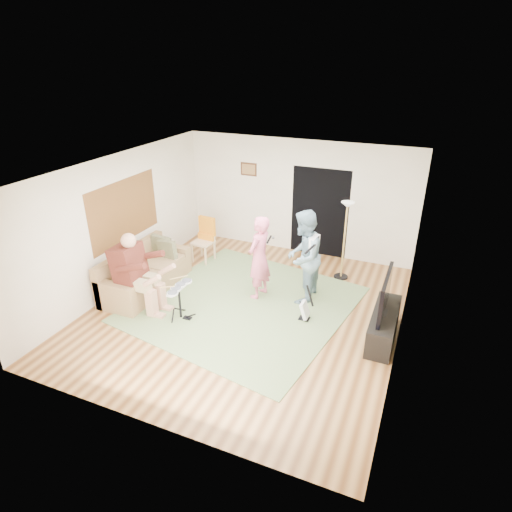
{
  "coord_description": "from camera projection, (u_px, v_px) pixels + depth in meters",
  "views": [
    {
      "loc": [
        2.86,
        -6.26,
        4.4
      ],
      "look_at": [
        0.08,
        0.3,
        1.02
      ],
      "focal_mm": 30.0,
      "sensor_mm": 36.0,
      "label": 1
    }
  ],
  "objects": [
    {
      "name": "drummer",
      "position": [
        139.0,
        281.0,
        7.93
      ],
      "size": [
        0.99,
        0.55,
        1.52
      ],
      "color": "#572118",
      "rests_on": "sofa"
    },
    {
      "name": "dining_chair",
      "position": [
        204.0,
        246.0,
        9.92
      ],
      "size": [
        0.48,
        0.5,
        1.03
      ],
      "rotation": [
        0.0,
        0.0,
        -0.1
      ],
      "color": "#D8B88C",
      "rests_on": "floor"
    },
    {
      "name": "walls",
      "position": [
        245.0,
        245.0,
        7.52
      ],
      "size": [
        5.5,
        6.0,
        2.7
      ],
      "primitive_type": null,
      "color": "#EFE3CF",
      "rests_on": "floor"
    },
    {
      "name": "picture_frame",
      "position": [
        249.0,
        169.0,
        10.22
      ],
      "size": [
        0.42,
        0.03,
        0.32
      ],
      "primitive_type": "cube",
      "color": "#3F2314",
      "rests_on": "walls"
    },
    {
      "name": "torchiere_lamp",
      "position": [
        345.0,
        227.0,
        8.8
      ],
      "size": [
        0.31,
        0.31,
        1.71
      ],
      "color": "black",
      "rests_on": "floor"
    },
    {
      "name": "television",
      "position": [
        385.0,
        294.0,
        6.98
      ],
      "size": [
        0.06,
        1.11,
        0.69
      ],
      "primitive_type": "cube",
      "color": "black",
      "rests_on": "tv_cabinet"
    },
    {
      "name": "guitar_held",
      "position": [
        314.0,
        243.0,
        7.89
      ],
      "size": [
        0.18,
        0.61,
        0.26
      ],
      "primitive_type": null,
      "rotation": [
        0.0,
        0.0,
        -0.11
      ],
      "color": "white",
      "rests_on": "guitarist"
    },
    {
      "name": "area_rug",
      "position": [
        244.0,
        304.0,
        8.3
      ],
      "size": [
        4.3,
        4.36,
        0.02
      ],
      "primitive_type": "cube",
      "rotation": [
        0.0,
        0.0,
        -0.17
      ],
      "color": "#667F4D",
      "rests_on": "floor"
    },
    {
      "name": "tv_cabinet",
      "position": [
        384.0,
        325.0,
        7.22
      ],
      "size": [
        0.4,
        1.4,
        0.5
      ],
      "primitive_type": "cube",
      "color": "black",
      "rests_on": "floor"
    },
    {
      "name": "microphone",
      "position": [
        269.0,
        239.0,
        7.98
      ],
      "size": [
        0.06,
        0.06,
        0.24
      ],
      "primitive_type": null,
      "color": "black",
      "rests_on": "singer"
    },
    {
      "name": "guitar_spare",
      "position": [
        305.0,
        310.0,
        7.73
      ],
      "size": [
        0.26,
        0.23,
        0.72
      ],
      "color": "black",
      "rests_on": "floor"
    },
    {
      "name": "ceiling",
      "position": [
        244.0,
        169.0,
        6.95
      ],
      "size": [
        6.0,
        6.0,
        0.0
      ],
      "primitive_type": "plane",
      "rotation": [
        3.14,
        0.0,
        0.0
      ],
      "color": "white",
      "rests_on": "walls"
    },
    {
      "name": "drum_kit",
      "position": [
        180.0,
        304.0,
        7.75
      ],
      "size": [
        0.37,
        0.66,
        0.68
      ],
      "color": "black",
      "rests_on": "floor"
    },
    {
      "name": "doorway",
      "position": [
        320.0,
        213.0,
        9.95
      ],
      "size": [
        2.1,
        0.0,
        2.1
      ],
      "primitive_type": "plane",
      "rotation": [
        1.57,
        0.0,
        0.0
      ],
      "color": "black",
      "rests_on": "walls"
    },
    {
      "name": "sofa",
      "position": [
        143.0,
        276.0,
        8.75
      ],
      "size": [
        0.86,
        2.1,
        0.85
      ],
      "color": "#98754C",
      "rests_on": "floor"
    },
    {
      "name": "window_blinds",
      "position": [
        125.0,
        211.0,
        8.57
      ],
      "size": [
        0.0,
        2.05,
        2.05
      ],
      "primitive_type": "plane",
      "rotation": [
        1.57,
        0.0,
        1.57
      ],
      "color": "brown",
      "rests_on": "walls"
    },
    {
      "name": "floor",
      "position": [
        246.0,
        310.0,
        8.1
      ],
      "size": [
        6.0,
        6.0,
        0.0
      ],
      "primitive_type": "plane",
      "color": "brown",
      "rests_on": "ground"
    },
    {
      "name": "guitarist",
      "position": [
        303.0,
        257.0,
        8.1
      ],
      "size": [
        0.69,
        0.89,
        1.83
      ],
      "primitive_type": "imported",
      "rotation": [
        0.0,
        0.0,
        -1.57
      ],
      "color": "#6F92A3",
      "rests_on": "floor"
    },
    {
      "name": "singer",
      "position": [
        259.0,
        258.0,
        8.23
      ],
      "size": [
        0.5,
        0.67,
        1.69
      ],
      "primitive_type": "imported",
      "rotation": [
        0.0,
        0.0,
        -1.73
      ],
      "color": "#DC5F7F",
      "rests_on": "floor"
    }
  ]
}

